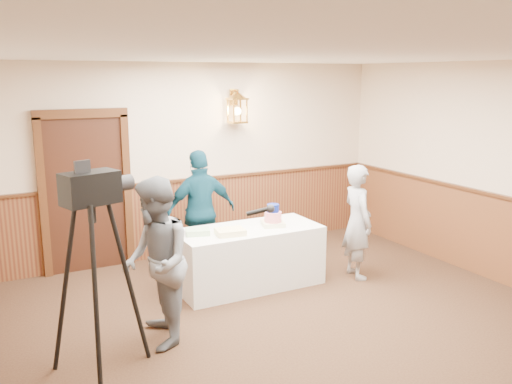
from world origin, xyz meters
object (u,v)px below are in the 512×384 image
(sheet_cake_yellow, at_px, (230,232))
(baker, at_px, (357,222))
(interviewer, at_px, (156,263))
(assistant_p, at_px, (201,211))
(tv_camera_rig, at_px, (97,289))
(tiered_cake, at_px, (273,217))
(display_table, at_px, (249,257))
(sheet_cake_green, at_px, (198,232))

(sheet_cake_yellow, relative_size, baker, 0.22)
(interviewer, height_order, assistant_p, interviewer)
(interviewer, bearing_deg, baker, 110.93)
(tv_camera_rig, bearing_deg, tiered_cake, 10.52)
(display_table, height_order, baker, baker)
(tiered_cake, relative_size, sheet_cake_yellow, 1.01)
(sheet_cake_green, bearing_deg, assistant_p, 65.18)
(tiered_cake, relative_size, baker, 0.22)
(interviewer, distance_m, baker, 2.93)
(tiered_cake, distance_m, tv_camera_rig, 2.76)
(baker, bearing_deg, tv_camera_rig, 114.30)
(sheet_cake_green, distance_m, tv_camera_rig, 2.00)
(sheet_cake_green, distance_m, baker, 2.10)
(display_table, bearing_deg, interviewer, -147.49)
(display_table, distance_m, sheet_cake_green, 0.78)
(sheet_cake_yellow, xyz_separation_m, interviewer, (-1.16, -0.80, 0.05))
(interviewer, distance_m, tv_camera_rig, 0.74)
(sheet_cake_yellow, bearing_deg, interviewer, -145.52)
(tiered_cake, distance_m, baker, 1.13)
(tiered_cake, height_order, assistant_p, assistant_p)
(sheet_cake_green, relative_size, baker, 0.19)
(display_table, relative_size, baker, 1.20)
(sheet_cake_green, distance_m, assistant_p, 0.80)
(display_table, height_order, sheet_cake_green, sheet_cake_green)
(baker, bearing_deg, tiered_cake, 81.59)
(display_table, distance_m, tiered_cake, 0.59)
(display_table, bearing_deg, assistant_p, 112.54)
(tiered_cake, xyz_separation_m, sheet_cake_green, (-0.98, 0.09, -0.08))
(baker, xyz_separation_m, assistant_p, (-1.72, 1.16, 0.08))
(baker, distance_m, tv_camera_rig, 3.64)
(tiered_cake, relative_size, assistant_p, 0.20)
(tiered_cake, height_order, sheet_cake_yellow, tiered_cake)
(display_table, distance_m, assistant_p, 0.96)
(display_table, xyz_separation_m, baker, (1.40, -0.38, 0.38))
(interviewer, bearing_deg, assistant_p, 155.89)
(sheet_cake_yellow, bearing_deg, baker, -7.80)
(display_table, relative_size, tv_camera_rig, 0.98)
(baker, relative_size, tv_camera_rig, 0.81)
(sheet_cake_green, bearing_deg, display_table, -4.04)
(display_table, xyz_separation_m, assistant_p, (-0.32, 0.78, 0.45))
(display_table, xyz_separation_m, interviewer, (-1.48, -0.94, 0.46))
(display_table, distance_m, baker, 1.49)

